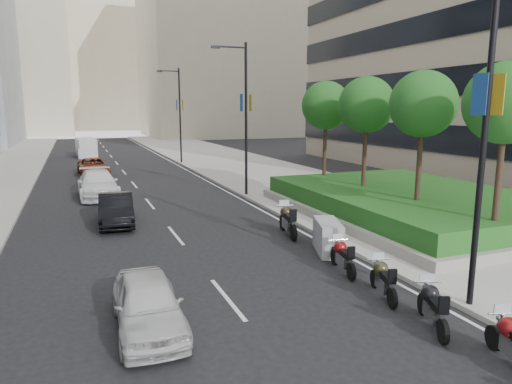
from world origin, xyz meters
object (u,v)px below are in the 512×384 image
motorcycle_5 (328,237)px  motorcycle_6 (288,220)px  lamp_post_2 (178,111)px  lamp_post_0 (481,117)px  delivery_van (86,148)px  motorcycle_2 (432,307)px  motorcycle_4 (343,257)px  car_c (98,184)px  car_a (148,304)px  motorcycle_3 (383,279)px  car_b (116,209)px  lamp_post_1 (244,112)px  car_d (93,167)px

motorcycle_5 → motorcycle_6: (-0.34, 2.73, 0.04)m
lamp_post_2 → lamp_post_0: bearing=-90.0°
motorcycle_6 → delivery_van: size_ratio=0.48×
motorcycle_2 → motorcycle_6: motorcycle_6 is taller
motorcycle_5 → motorcycle_4: bearing=-177.8°
car_c → lamp_post_0: bearing=-68.8°
motorcycle_2 → car_a: (-6.41, 2.45, 0.12)m
motorcycle_3 → car_b: bearing=46.2°
lamp_post_2 → delivery_van: bearing=128.4°
lamp_post_2 → car_a: (-7.96, -33.01, -4.41)m
motorcycle_2 → lamp_post_0: bearing=-49.4°
car_a → car_b: bearing=90.7°
lamp_post_1 → motorcycle_6: bearing=-98.0°
motorcycle_5 → car_c: (-7.32, 14.52, 0.20)m
motorcycle_2 → car_b: bearing=49.0°
car_a → car_c: car_c is taller
motorcycle_5 → car_a: car_a is taller
lamp_post_0 → car_d: 31.54m
car_a → car_c: 18.14m
lamp_post_1 → delivery_van: size_ratio=1.82×
lamp_post_2 → lamp_post_1: bearing=-90.0°
car_c → motorcycle_4: bearing=-68.8°
lamp_post_0 → car_c: 22.15m
lamp_post_1 → car_c: lamp_post_1 is taller
car_c → delivery_van: (0.02, 25.21, 0.15)m
car_c → car_d: 10.06m
lamp_post_0 → car_c: size_ratio=1.64×
lamp_post_2 → motorcycle_6: 27.06m
motorcycle_6 → car_b: (-6.55, 4.57, 0.07)m
lamp_post_1 → motorcycle_5: bearing=-94.4°
motorcycle_2 → motorcycle_4: (0.07, 4.11, -0.01)m
lamp_post_0 → motorcycle_2: lamp_post_0 is taller
motorcycle_3 → car_b: car_b is taller
car_a → car_d: (-0.10, 28.19, 0.02)m
motorcycle_3 → motorcycle_4: 2.14m
lamp_post_1 → motorcycle_6: size_ratio=3.81×
lamp_post_0 → delivery_van: 46.24m
lamp_post_0 → car_c: lamp_post_0 is taller
motorcycle_5 → car_c: size_ratio=0.39×
car_b → car_d: size_ratio=0.88×
motorcycle_4 → motorcycle_5: size_ratio=0.93×
lamp_post_0 → motorcycle_4: bearing=112.1°
lamp_post_1 → motorcycle_3: (-1.51, -15.49, -4.54)m
motorcycle_3 → motorcycle_5: (0.62, 4.10, 0.07)m
lamp_post_1 → motorcycle_6: lamp_post_1 is taller
car_d → motorcycle_4: bearing=-79.1°
motorcycle_3 → motorcycle_5: 4.14m
motorcycle_6 → car_b: bearing=65.2°
motorcycle_2 → car_c: car_c is taller
lamp_post_1 → car_a: 17.56m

